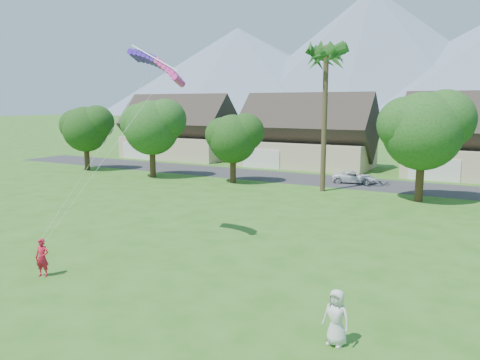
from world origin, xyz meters
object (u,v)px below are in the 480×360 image
Objects in this scene: watcher at (336,317)px; parafoil_kite at (159,63)px; kite_flyer at (42,258)px; parked_car at (354,177)px.

parafoil_kite is at bearing 162.08° from watcher.
parafoil_kite is (1.59, 6.52, 8.76)m from kite_flyer.
parked_car is 1.21× the size of parafoil_kite.
parafoil_kite is (-11.58, 6.04, 8.70)m from watcher.
watcher is 0.55× the size of parafoil_kite.
kite_flyer is 11.04m from parafoil_kite.
parked_car is (-7.82, 30.52, -0.35)m from watcher.
watcher is 31.51m from parked_car.
parked_car is at bearing 61.28° from kite_flyer.
watcher reaches higher than kite_flyer.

